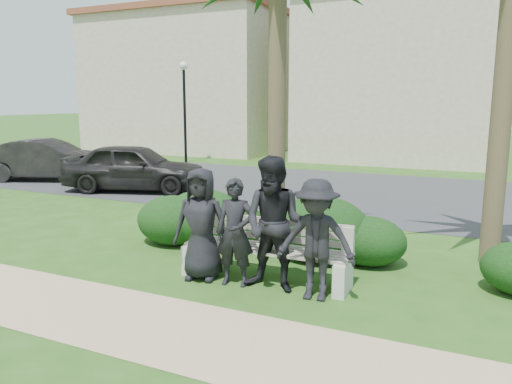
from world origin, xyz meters
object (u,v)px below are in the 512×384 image
(park_bench, at_px, (266,254))
(man_a, at_px, (201,224))
(car_b, at_px, (48,160))
(car_a, at_px, (134,167))
(street_lamp, at_px, (184,94))
(man_b, at_px, (235,232))
(man_c, at_px, (275,224))
(man_d, at_px, (316,240))

(park_bench, bearing_deg, man_a, -162.11)
(park_bench, bearing_deg, car_b, 149.79)
(park_bench, xyz_separation_m, man_a, (-0.91, -0.33, 0.44))
(park_bench, xyz_separation_m, car_a, (-6.61, 5.25, 0.31))
(street_lamp, height_order, man_b, street_lamp)
(man_c, distance_m, car_b, 12.38)
(man_b, bearing_deg, man_c, -5.34)
(man_c, bearing_deg, park_bench, 131.89)
(street_lamp, distance_m, car_b, 6.72)
(car_a, height_order, car_b, car_a)
(man_d, distance_m, car_b, 12.96)
(man_b, xyz_separation_m, car_b, (-10.25, 6.02, -0.10))
(man_a, height_order, man_b, man_a)
(street_lamp, relative_size, man_c, 2.25)
(park_bench, relative_size, car_b, 0.61)
(man_d, bearing_deg, man_a, 173.32)
(park_bench, xyz_separation_m, man_d, (0.90, -0.37, 0.42))
(man_c, height_order, car_a, man_c)
(car_b, bearing_deg, park_bench, -139.81)
(man_d, bearing_deg, car_b, 146.87)
(man_c, xyz_separation_m, car_a, (-6.88, 5.55, -0.24))
(car_a, xyz_separation_m, car_b, (-3.96, 0.42, -0.02))
(park_bench, bearing_deg, street_lamp, 125.51)
(man_a, bearing_deg, man_b, -14.04)
(man_b, bearing_deg, car_a, 128.17)
(street_lamp, height_order, man_a, street_lamp)
(street_lamp, relative_size, man_a, 2.55)
(man_a, bearing_deg, street_lamp, 112.23)
(man_b, relative_size, man_d, 0.95)
(man_d, bearing_deg, man_b, 173.81)
(park_bench, height_order, man_b, man_b)
(street_lamp, height_order, man_c, street_lamp)
(man_b, xyz_separation_m, man_c, (0.59, 0.05, 0.17))
(man_c, bearing_deg, man_a, -178.02)
(park_bench, distance_m, car_b, 12.00)
(park_bench, xyz_separation_m, man_c, (0.27, -0.30, 0.55))
(man_a, relative_size, man_d, 1.02)
(man_d, xyz_separation_m, car_b, (-11.47, 6.04, -0.14))
(man_c, relative_size, car_b, 0.46)
(park_bench, bearing_deg, man_b, -134.95)
(car_a, bearing_deg, park_bench, -146.36)
(man_a, distance_m, car_b, 11.38)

